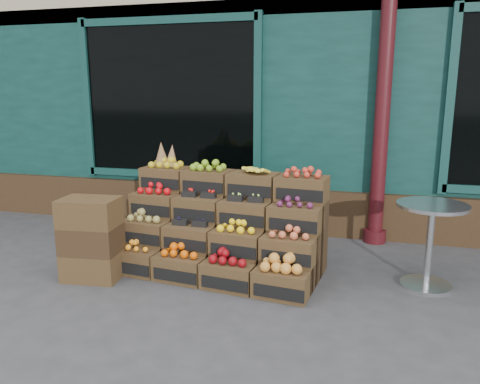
# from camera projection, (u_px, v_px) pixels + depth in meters

# --- Properties ---
(ground) EXTENTS (60.00, 60.00, 0.00)m
(ground) POSITION_uv_depth(u_px,v_px,m) (241.00, 299.00, 4.30)
(ground) COLOR #3B3B3D
(ground) RESTS_ON ground
(shop_facade) EXTENTS (12.00, 6.24, 4.80)m
(shop_facade) POSITION_uv_depth(u_px,v_px,m) (313.00, 61.00, 8.61)
(shop_facade) COLOR #103732
(shop_facade) RESTS_ON ground
(crate_display) EXTENTS (2.20, 1.25, 1.32)m
(crate_display) POSITION_uv_depth(u_px,v_px,m) (222.00, 232.00, 4.97)
(crate_display) COLOR #46321B
(crate_display) RESTS_ON ground
(spare_crates) EXTENTS (0.59, 0.44, 0.84)m
(spare_crates) POSITION_uv_depth(u_px,v_px,m) (91.00, 239.00, 4.69)
(spare_crates) COLOR #46321B
(spare_crates) RESTS_ON ground
(bistro_table) EXTENTS (0.66, 0.66, 0.83)m
(bistro_table) POSITION_uv_depth(u_px,v_px,m) (430.00, 236.00, 4.47)
(bistro_table) COLOR silver
(bistro_table) RESTS_ON ground
(shopkeeper) EXTENTS (0.95, 0.82, 2.21)m
(shopkeeper) POSITION_uv_depth(u_px,v_px,m) (180.00, 141.00, 7.22)
(shopkeeper) COLOR #185723
(shopkeeper) RESTS_ON ground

